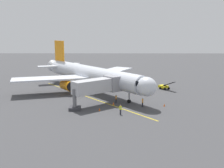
{
  "coord_description": "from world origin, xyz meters",
  "views": [
    {
      "loc": [
        -6.67,
        62.2,
        14.16
      ],
      "look_at": [
        -6.28,
        5.94,
        3.0
      ],
      "focal_mm": 43.14,
      "sensor_mm": 36.0,
      "label": 1
    }
  ],
  "objects_px": {
    "safety_cone_nose_left": "(99,109)",
    "belt_loader_portside": "(164,86)",
    "baggage_cart_near_nose": "(136,80)",
    "ground_crew_wing_walker": "(120,110)",
    "ground_crew_loader": "(116,99)",
    "safety_cone_wing_port": "(164,105)",
    "jet_bridge": "(100,86)",
    "airplane": "(90,75)",
    "baggage_cart_starboard_side": "(93,78)",
    "ground_crew_marshaller": "(143,102)",
    "safety_cone_nose_right": "(114,103)"
  },
  "relations": [
    {
      "from": "safety_cone_nose_left",
      "to": "safety_cone_nose_right",
      "type": "xyz_separation_m",
      "value": [
        -2.52,
        -4.01,
        0.0
      ]
    },
    {
      "from": "ground_crew_marshaller",
      "to": "belt_loader_portside",
      "type": "height_order",
      "value": "belt_loader_portside"
    },
    {
      "from": "jet_bridge",
      "to": "belt_loader_portside",
      "type": "xyz_separation_m",
      "value": [
        -15.13,
        -14.22,
        -3.05
      ]
    },
    {
      "from": "belt_loader_portside",
      "to": "safety_cone_wing_port",
      "type": "relative_size",
      "value": 8.08
    },
    {
      "from": "belt_loader_portside",
      "to": "baggage_cart_starboard_side",
      "type": "distance_m",
      "value": 21.94
    },
    {
      "from": "safety_cone_nose_left",
      "to": "safety_cone_nose_right",
      "type": "bearing_deg",
      "value": -122.18
    },
    {
      "from": "belt_loader_portside",
      "to": "jet_bridge",
      "type": "bearing_deg",
      "value": 43.23
    },
    {
      "from": "ground_crew_marshaller",
      "to": "baggage_cart_starboard_side",
      "type": "bearing_deg",
      "value": -67.71
    },
    {
      "from": "ground_crew_wing_walker",
      "to": "ground_crew_loader",
      "type": "distance_m",
      "value": 7.32
    },
    {
      "from": "belt_loader_portside",
      "to": "safety_cone_wing_port",
      "type": "xyz_separation_m",
      "value": [
        2.79,
        15.28,
        -0.44
      ]
    },
    {
      "from": "baggage_cart_starboard_side",
      "to": "jet_bridge",
      "type": "bearing_deg",
      "value": 97.0
    },
    {
      "from": "jet_bridge",
      "to": "ground_crew_wing_walker",
      "type": "distance_m",
      "value": 7.84
    },
    {
      "from": "safety_cone_nose_right",
      "to": "safety_cone_wing_port",
      "type": "xyz_separation_m",
      "value": [
        -9.7,
        1.08,
        0.0
      ]
    },
    {
      "from": "ground_crew_loader",
      "to": "belt_loader_portside",
      "type": "height_order",
      "value": "belt_loader_portside"
    },
    {
      "from": "ground_crew_wing_walker",
      "to": "safety_cone_wing_port",
      "type": "distance_m",
      "value": 9.93
    },
    {
      "from": "airplane",
      "to": "ground_crew_wing_walker",
      "type": "distance_m",
      "value": 19.79
    },
    {
      "from": "jet_bridge",
      "to": "safety_cone_nose_left",
      "type": "height_order",
      "value": "jet_bridge"
    },
    {
      "from": "airplane",
      "to": "baggage_cart_starboard_side",
      "type": "distance_m",
      "value": 14.48
    },
    {
      "from": "baggage_cart_near_nose",
      "to": "belt_loader_portside",
      "type": "relative_size",
      "value": 0.66
    },
    {
      "from": "safety_cone_wing_port",
      "to": "baggage_cart_near_nose",
      "type": "bearing_deg",
      "value": -82.54
    },
    {
      "from": "baggage_cart_near_nose",
      "to": "safety_cone_nose_left",
      "type": "xyz_separation_m",
      "value": [
        8.95,
        27.87,
        -0.38
      ]
    },
    {
      "from": "ground_crew_wing_walker",
      "to": "ground_crew_loader",
      "type": "height_order",
      "value": "same"
    },
    {
      "from": "jet_bridge",
      "to": "airplane",
      "type": "bearing_deg",
      "value": -76.74
    },
    {
      "from": "baggage_cart_near_nose",
      "to": "safety_cone_nose_right",
      "type": "height_order",
      "value": "baggage_cart_near_nose"
    },
    {
      "from": "belt_loader_portside",
      "to": "ground_crew_loader",
      "type": "bearing_deg",
      "value": 47.59
    },
    {
      "from": "airplane",
      "to": "ground_crew_loader",
      "type": "bearing_deg",
      "value": 118.53
    },
    {
      "from": "ground_crew_loader",
      "to": "safety_cone_nose_right",
      "type": "distance_m",
      "value": 1.35
    },
    {
      "from": "safety_cone_nose_right",
      "to": "safety_cone_wing_port",
      "type": "height_order",
      "value": "same"
    },
    {
      "from": "jet_bridge",
      "to": "safety_cone_nose_left",
      "type": "bearing_deg",
      "value": 91.73
    },
    {
      "from": "baggage_cart_near_nose",
      "to": "belt_loader_portside",
      "type": "distance_m",
      "value": 11.39
    },
    {
      "from": "safety_cone_nose_left",
      "to": "belt_loader_portside",
      "type": "bearing_deg",
      "value": -129.48
    },
    {
      "from": "jet_bridge",
      "to": "ground_crew_wing_walker",
      "type": "relative_size",
      "value": 5.92
    },
    {
      "from": "ground_crew_wing_walker",
      "to": "baggage_cart_starboard_side",
      "type": "relative_size",
      "value": 0.59
    },
    {
      "from": "baggage_cart_starboard_side",
      "to": "ground_crew_wing_walker",
      "type": "bearing_deg",
      "value": 102.31
    },
    {
      "from": "baggage_cart_starboard_side",
      "to": "safety_cone_nose_left",
      "type": "height_order",
      "value": "baggage_cart_starboard_side"
    },
    {
      "from": "airplane",
      "to": "belt_loader_portside",
      "type": "relative_size",
      "value": 7.67
    },
    {
      "from": "baggage_cart_starboard_side",
      "to": "ground_crew_loader",
      "type": "bearing_deg",
      "value": 104.21
    },
    {
      "from": "baggage_cart_starboard_side",
      "to": "safety_cone_nose_left",
      "type": "distance_m",
      "value": 30.43
    },
    {
      "from": "belt_loader_portside",
      "to": "baggage_cart_near_nose",
      "type": "bearing_deg",
      "value": -57.9
    },
    {
      "from": "ground_crew_loader",
      "to": "belt_loader_portside",
      "type": "bearing_deg",
      "value": -132.41
    },
    {
      "from": "ground_crew_marshaller",
      "to": "ground_crew_wing_walker",
      "type": "xyz_separation_m",
      "value": [
        4.28,
        4.73,
        0.0
      ]
    },
    {
      "from": "jet_bridge",
      "to": "ground_crew_wing_walker",
      "type": "xyz_separation_m",
      "value": [
        -3.85,
        6.19,
        -2.88
      ]
    },
    {
      "from": "safety_cone_nose_right",
      "to": "baggage_cart_near_nose",
      "type": "bearing_deg",
      "value": -105.08
    },
    {
      "from": "ground_crew_wing_walker",
      "to": "safety_cone_nose_right",
      "type": "xyz_separation_m",
      "value": [
        1.21,
        -6.2,
        -0.61
      ]
    },
    {
      "from": "ground_crew_wing_walker",
      "to": "safety_cone_nose_left",
      "type": "relative_size",
      "value": 3.11
    },
    {
      "from": "airplane",
      "to": "belt_loader_portside",
      "type": "bearing_deg",
      "value": -173.47
    },
    {
      "from": "airplane",
      "to": "safety_cone_wing_port",
      "type": "xyz_separation_m",
      "value": [
        -15.21,
        13.23,
        -3.73
      ]
    },
    {
      "from": "airplane",
      "to": "safety_cone_wing_port",
      "type": "distance_m",
      "value": 20.49
    },
    {
      "from": "ground_crew_marshaller",
      "to": "baggage_cart_starboard_side",
      "type": "relative_size",
      "value": 0.59
    },
    {
      "from": "belt_loader_portside",
      "to": "ground_crew_marshaller",
      "type": "bearing_deg",
      "value": 65.95
    }
  ]
}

